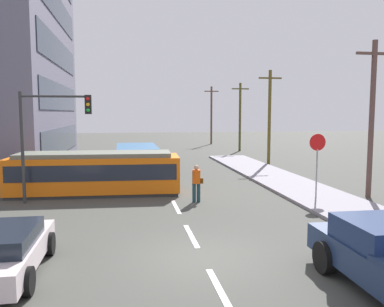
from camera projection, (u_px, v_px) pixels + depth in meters
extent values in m
plane|color=#42433D|center=(167.00, 189.00, 20.58)|extent=(120.00, 120.00, 0.00)
cube|color=gray|center=(326.00, 200.00, 17.75)|extent=(3.20, 36.00, 0.14)
cube|color=silver|center=(220.00, 291.00, 8.80)|extent=(0.16, 2.40, 0.01)
cube|color=silver|center=(191.00, 236.00, 12.73)|extent=(0.16, 2.40, 0.01)
cube|color=silver|center=(176.00, 207.00, 16.65)|extent=(0.16, 2.40, 0.01)
cube|color=silver|center=(158.00, 173.00, 25.88)|extent=(0.16, 2.40, 0.01)
cube|color=silver|center=(152.00, 162.00, 31.77)|extent=(0.16, 2.40, 0.01)
cube|color=#2D3847|center=(62.00, 140.00, 29.64)|extent=(0.06, 15.16, 1.92)
cube|color=#2D3847|center=(61.00, 97.00, 29.32)|extent=(0.06, 15.16, 1.92)
cube|color=#2D3847|center=(60.00, 53.00, 28.99)|extent=(0.06, 15.16, 1.92)
cube|color=#2D3847|center=(58.00, 9.00, 28.66)|extent=(0.06, 15.16, 1.92)
cube|color=orange|center=(96.00, 173.00, 19.32)|extent=(8.23, 2.89, 1.69)
cube|color=#2D2D2D|center=(96.00, 192.00, 19.41)|extent=(8.06, 2.76, 0.15)
cube|color=#64685A|center=(95.00, 154.00, 19.22)|extent=(7.40, 2.47, 0.20)
cube|color=#1E232D|center=(95.00, 169.00, 19.30)|extent=(7.90, 2.91, 0.75)
cube|color=#2B547F|center=(137.00, 158.00, 25.09)|extent=(2.59, 5.45, 1.57)
cube|color=black|center=(139.00, 159.00, 22.46)|extent=(2.25, 0.16, 0.94)
cube|color=black|center=(137.00, 154.00, 25.06)|extent=(2.62, 4.64, 0.63)
cylinder|color=black|center=(138.00, 172.00, 23.46)|extent=(2.57, 0.94, 0.90)
cylinder|color=black|center=(136.00, 165.00, 26.84)|extent=(2.57, 0.94, 0.90)
cylinder|color=#1C393E|center=(194.00, 193.00, 17.48)|extent=(0.16, 0.16, 0.85)
cylinder|color=#1C393E|center=(199.00, 193.00, 17.51)|extent=(0.16, 0.16, 0.85)
cylinder|color=#E2500E|center=(196.00, 177.00, 17.42)|extent=(0.36, 0.36, 0.60)
sphere|color=tan|center=(196.00, 167.00, 17.38)|extent=(0.22, 0.22, 0.22)
cube|color=#5C390C|center=(201.00, 181.00, 17.52)|extent=(0.22, 0.16, 0.24)
cylinder|color=black|center=(325.00, 257.00, 9.73)|extent=(0.29, 0.80, 0.80)
cube|color=silver|center=(2.00, 255.00, 9.61)|extent=(1.74, 4.17, 0.55)
cylinder|color=black|center=(50.00, 244.00, 10.99)|extent=(0.22, 0.64, 0.64)
cylinder|color=black|center=(27.00, 281.00, 8.54)|extent=(0.22, 0.64, 0.64)
cube|color=navy|center=(73.00, 172.00, 23.03)|extent=(1.93, 4.21, 0.55)
cube|color=black|center=(73.00, 164.00, 22.84)|extent=(1.75, 2.32, 0.40)
cylinder|color=black|center=(60.00, 173.00, 24.12)|extent=(0.23, 0.64, 0.64)
cylinder|color=black|center=(91.00, 172.00, 24.45)|extent=(0.23, 0.64, 0.64)
cylinder|color=black|center=(53.00, 179.00, 21.66)|extent=(0.23, 0.64, 0.64)
cylinder|color=black|center=(88.00, 178.00, 21.99)|extent=(0.23, 0.64, 0.64)
cylinder|color=gray|center=(317.00, 173.00, 17.88)|extent=(0.07, 0.07, 2.20)
cylinder|color=red|center=(318.00, 142.00, 17.74)|extent=(0.76, 0.04, 0.76)
cylinder|color=#333333|center=(22.00, 148.00, 17.09)|extent=(0.14, 0.14, 4.87)
cylinder|color=#333333|center=(54.00, 96.00, 17.09)|extent=(2.83, 0.10, 0.10)
cube|color=black|center=(88.00, 105.00, 17.35)|extent=(0.28, 0.24, 0.84)
sphere|color=red|center=(88.00, 99.00, 17.20)|extent=(0.16, 0.16, 0.16)
sphere|color=gold|center=(88.00, 104.00, 17.23)|extent=(0.16, 0.16, 0.16)
sphere|color=green|center=(88.00, 110.00, 17.25)|extent=(0.16, 0.16, 0.16)
cylinder|color=brown|center=(372.00, 120.00, 18.17)|extent=(0.24, 0.24, 7.24)
cube|color=brown|center=(375.00, 53.00, 17.86)|extent=(1.80, 0.12, 0.12)
cylinder|color=brown|center=(269.00, 118.00, 30.26)|extent=(0.24, 0.24, 7.20)
cube|color=brown|center=(270.00, 78.00, 29.95)|extent=(1.80, 0.12, 0.12)
cylinder|color=#504D20|center=(240.00, 117.00, 40.77)|extent=(0.24, 0.24, 7.02)
cube|color=#504D20|center=(240.00, 89.00, 40.47)|extent=(1.80, 0.12, 0.12)
cylinder|color=brown|center=(211.00, 115.00, 49.93)|extent=(0.24, 0.24, 7.27)
cube|color=brown|center=(211.00, 91.00, 49.61)|extent=(1.80, 0.12, 0.12)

